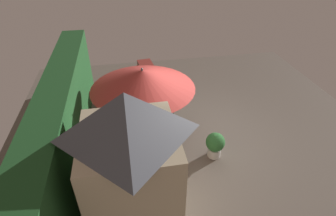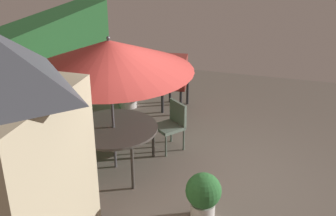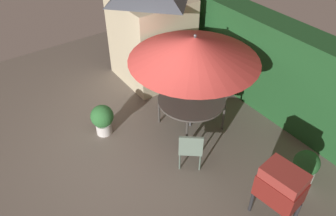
{
  "view_description": "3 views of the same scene",
  "coord_description": "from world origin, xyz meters",
  "px_view_note": "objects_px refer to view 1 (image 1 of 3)",
  "views": [
    {
      "loc": [
        -5.83,
        1.89,
        5.14
      ],
      "look_at": [
        0.2,
        0.8,
        0.96
      ],
      "focal_mm": 28.43,
      "sensor_mm": 36.0,
      "label": 1
    },
    {
      "loc": [
        -5.7,
        -1.15,
        3.92
      ],
      "look_at": [
        0.17,
        0.56,
        1.18
      ],
      "focal_mm": 44.91,
      "sensor_mm": 36.0,
      "label": 2
    },
    {
      "loc": [
        4.42,
        -2.27,
        5.16
      ],
      "look_at": [
        0.24,
        0.69,
        1.02
      ],
      "focal_mm": 35.35,
      "sensor_mm": 36.0,
      "label": 3
    }
  ],
  "objects_px": {
    "garden_shed": "(131,161)",
    "chair_near_shed": "(119,155)",
    "patio_table": "(145,121)",
    "person_in_red": "(120,145)",
    "potted_plant_by_shed": "(117,88)",
    "bbq_grill": "(146,72)",
    "patio_umbrella": "(143,79)",
    "potted_plant_by_grill": "(215,144)",
    "chair_far_side": "(166,105)"
  },
  "relations": [
    {
      "from": "bbq_grill",
      "to": "person_in_red",
      "type": "bearing_deg",
      "value": 164.17
    },
    {
      "from": "patio_table",
      "to": "chair_near_shed",
      "type": "height_order",
      "value": "chair_near_shed"
    },
    {
      "from": "garden_shed",
      "to": "bbq_grill",
      "type": "relative_size",
      "value": 2.53
    },
    {
      "from": "garden_shed",
      "to": "chair_near_shed",
      "type": "bearing_deg",
      "value": 12.6
    },
    {
      "from": "chair_near_shed",
      "to": "potted_plant_by_shed",
      "type": "bearing_deg",
      "value": -0.48
    },
    {
      "from": "garden_shed",
      "to": "patio_umbrella",
      "type": "relative_size",
      "value": 1.14
    },
    {
      "from": "person_in_red",
      "to": "patio_table",
      "type": "bearing_deg",
      "value": -36.49
    },
    {
      "from": "chair_near_shed",
      "to": "person_in_red",
      "type": "xyz_separation_m",
      "value": [
        0.07,
        -0.05,
        0.26
      ]
    },
    {
      "from": "patio_table",
      "to": "chair_near_shed",
      "type": "distance_m",
      "value": 1.29
    },
    {
      "from": "patio_table",
      "to": "potted_plant_by_grill",
      "type": "relative_size",
      "value": 2.02
    },
    {
      "from": "patio_table",
      "to": "bbq_grill",
      "type": "bearing_deg",
      "value": -6.96
    },
    {
      "from": "chair_near_shed",
      "to": "patio_table",
      "type": "bearing_deg",
      "value": -36.49
    },
    {
      "from": "patio_table",
      "to": "patio_umbrella",
      "type": "distance_m",
      "value": 1.29
    },
    {
      "from": "chair_far_side",
      "to": "potted_plant_by_shed",
      "type": "distance_m",
      "value": 2.17
    },
    {
      "from": "bbq_grill",
      "to": "potted_plant_by_shed",
      "type": "height_order",
      "value": "bbq_grill"
    },
    {
      "from": "patio_umbrella",
      "to": "person_in_red",
      "type": "relative_size",
      "value": 2.11
    },
    {
      "from": "potted_plant_by_grill",
      "to": "person_in_red",
      "type": "bearing_deg",
      "value": 90.41
    },
    {
      "from": "bbq_grill",
      "to": "patio_umbrella",
      "type": "bearing_deg",
      "value": 173.04
    },
    {
      "from": "patio_umbrella",
      "to": "potted_plant_by_grill",
      "type": "xyz_separation_m",
      "value": [
        -0.94,
        -1.73,
        -1.6
      ]
    },
    {
      "from": "person_in_red",
      "to": "garden_shed",
      "type": "bearing_deg",
      "value": -170.12
    },
    {
      "from": "patio_table",
      "to": "bbq_grill",
      "type": "distance_m",
      "value": 2.73
    },
    {
      "from": "chair_near_shed",
      "to": "potted_plant_by_shed",
      "type": "xyz_separation_m",
      "value": [
        3.54,
        -0.03,
        -0.12
      ]
    },
    {
      "from": "garden_shed",
      "to": "chair_near_shed",
      "type": "xyz_separation_m",
      "value": [
        1.27,
        0.28,
        -1.03
      ]
    },
    {
      "from": "patio_umbrella",
      "to": "potted_plant_by_shed",
      "type": "bearing_deg",
      "value": 16.19
    },
    {
      "from": "patio_umbrella",
      "to": "chair_near_shed",
      "type": "bearing_deg",
      "value": 143.51
    },
    {
      "from": "chair_near_shed",
      "to": "person_in_red",
      "type": "relative_size",
      "value": 0.71
    },
    {
      "from": "garden_shed",
      "to": "potted_plant_by_shed",
      "type": "bearing_deg",
      "value": 3.03
    },
    {
      "from": "patio_table",
      "to": "person_in_red",
      "type": "height_order",
      "value": "person_in_red"
    },
    {
      "from": "patio_umbrella",
      "to": "potted_plant_by_grill",
      "type": "height_order",
      "value": "patio_umbrella"
    },
    {
      "from": "bbq_grill",
      "to": "potted_plant_by_shed",
      "type": "xyz_separation_m",
      "value": [
        -0.2,
        1.06,
        -0.44
      ]
    },
    {
      "from": "garden_shed",
      "to": "chair_near_shed",
      "type": "distance_m",
      "value": 1.66
    },
    {
      "from": "potted_plant_by_shed",
      "to": "potted_plant_by_grill",
      "type": "distance_m",
      "value": 4.24
    },
    {
      "from": "patio_umbrella",
      "to": "potted_plant_by_shed",
      "type": "distance_m",
      "value": 3.07
    },
    {
      "from": "bbq_grill",
      "to": "potted_plant_by_grill",
      "type": "height_order",
      "value": "bbq_grill"
    },
    {
      "from": "chair_far_side",
      "to": "patio_table",
      "type": "bearing_deg",
      "value": 140.99
    },
    {
      "from": "patio_umbrella",
      "to": "chair_far_side",
      "type": "height_order",
      "value": "patio_umbrella"
    },
    {
      "from": "chair_near_shed",
      "to": "person_in_red",
      "type": "height_order",
      "value": "person_in_red"
    },
    {
      "from": "potted_plant_by_grill",
      "to": "person_in_red",
      "type": "relative_size",
      "value": 0.58
    },
    {
      "from": "person_in_red",
      "to": "chair_far_side",
      "type": "bearing_deg",
      "value": -37.76
    },
    {
      "from": "bbq_grill",
      "to": "chair_near_shed",
      "type": "relative_size",
      "value": 1.33
    },
    {
      "from": "patio_table",
      "to": "potted_plant_by_grill",
      "type": "xyz_separation_m",
      "value": [
        -0.94,
        -1.73,
        -0.31
      ]
    },
    {
      "from": "chair_far_side",
      "to": "person_in_red",
      "type": "height_order",
      "value": "person_in_red"
    },
    {
      "from": "garden_shed",
      "to": "patio_table",
      "type": "distance_m",
      "value": 2.49
    },
    {
      "from": "garden_shed",
      "to": "chair_far_side",
      "type": "relative_size",
      "value": 3.37
    },
    {
      "from": "garden_shed",
      "to": "person_in_red",
      "type": "relative_size",
      "value": 2.41
    },
    {
      "from": "garden_shed",
      "to": "bbq_grill",
      "type": "distance_m",
      "value": 5.12
    },
    {
      "from": "garden_shed",
      "to": "potted_plant_by_grill",
      "type": "xyz_separation_m",
      "value": [
        1.36,
        -2.21,
        -1.14
      ]
    },
    {
      "from": "potted_plant_by_grill",
      "to": "person_in_red",
      "type": "distance_m",
      "value": 2.47
    },
    {
      "from": "potted_plant_by_shed",
      "to": "bbq_grill",
      "type": "bearing_deg",
      "value": -79.55
    },
    {
      "from": "patio_table",
      "to": "garden_shed",
      "type": "bearing_deg",
      "value": 168.33
    }
  ]
}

